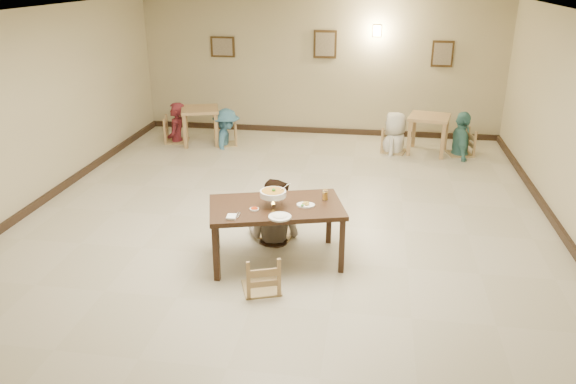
% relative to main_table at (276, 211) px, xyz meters
% --- Properties ---
extents(floor, '(10.00, 10.00, 0.00)m').
position_rel_main_table_xyz_m(floor, '(-0.09, 1.15, -0.70)').
color(floor, '#BCB39B').
rests_on(floor, ground).
extents(ceiling, '(10.00, 10.00, 0.00)m').
position_rel_main_table_xyz_m(ceiling, '(-0.09, 1.15, 2.30)').
color(ceiling, silver).
rests_on(ceiling, wall_back).
extents(wall_back, '(10.00, 0.00, 10.00)m').
position_rel_main_table_xyz_m(wall_back, '(-0.09, 6.15, 0.80)').
color(wall_back, tan).
rests_on(wall_back, floor).
extents(wall_front, '(10.00, 0.00, 10.00)m').
position_rel_main_table_xyz_m(wall_front, '(-0.09, -3.85, 0.80)').
color(wall_front, tan).
rests_on(wall_front, floor).
extents(wall_left, '(0.00, 10.00, 10.00)m').
position_rel_main_table_xyz_m(wall_left, '(-4.09, 1.15, 0.80)').
color(wall_left, tan).
rests_on(wall_left, floor).
extents(baseboard_back, '(8.00, 0.06, 0.12)m').
position_rel_main_table_xyz_m(baseboard_back, '(-0.09, 6.12, -0.64)').
color(baseboard_back, black).
rests_on(baseboard_back, floor).
extents(baseboard_left, '(0.06, 10.00, 0.12)m').
position_rel_main_table_xyz_m(baseboard_left, '(-4.06, 1.15, -0.64)').
color(baseboard_left, black).
rests_on(baseboard_left, floor).
extents(baseboard_right, '(0.06, 10.00, 0.12)m').
position_rel_main_table_xyz_m(baseboard_right, '(3.88, 1.15, -0.64)').
color(baseboard_right, black).
rests_on(baseboard_right, floor).
extents(picture_a, '(0.55, 0.04, 0.45)m').
position_rel_main_table_xyz_m(picture_a, '(-2.29, 6.11, 1.20)').
color(picture_a, '#352411').
rests_on(picture_a, wall_back).
extents(picture_b, '(0.50, 0.04, 0.60)m').
position_rel_main_table_xyz_m(picture_b, '(0.01, 6.11, 1.30)').
color(picture_b, '#352411').
rests_on(picture_b, wall_back).
extents(picture_c, '(0.45, 0.04, 0.55)m').
position_rel_main_table_xyz_m(picture_c, '(2.51, 6.11, 1.15)').
color(picture_c, '#352411').
rests_on(picture_c, wall_back).
extents(wall_sconce, '(0.16, 0.05, 0.22)m').
position_rel_main_table_xyz_m(wall_sconce, '(1.11, 6.11, 1.60)').
color(wall_sconce, '#FFD88C').
rests_on(wall_sconce, wall_back).
extents(main_table, '(1.86, 1.36, 0.78)m').
position_rel_main_table_xyz_m(main_table, '(0.00, 0.00, 0.00)').
color(main_table, '#351E11').
rests_on(main_table, floor).
extents(chair_far, '(0.45, 0.45, 0.96)m').
position_rel_main_table_xyz_m(chair_far, '(-0.12, 0.75, -0.22)').
color(chair_far, tan).
rests_on(chair_far, floor).
extents(chair_near, '(0.43, 0.43, 0.91)m').
position_rel_main_table_xyz_m(chair_near, '(-0.05, -0.73, -0.24)').
color(chair_near, tan).
rests_on(chair_near, floor).
extents(main_diner, '(1.02, 0.89, 1.76)m').
position_rel_main_table_xyz_m(main_diner, '(-0.15, 0.64, 0.18)').
color(main_diner, gray).
rests_on(main_diner, floor).
extents(curry_warmer, '(0.37, 0.33, 0.29)m').
position_rel_main_table_xyz_m(curry_warmer, '(-0.03, -0.05, 0.25)').
color(curry_warmer, silver).
rests_on(curry_warmer, main_table).
extents(rice_plate_far, '(0.29, 0.29, 0.07)m').
position_rel_main_table_xyz_m(rice_plate_far, '(-0.10, 0.29, 0.10)').
color(rice_plate_far, white).
rests_on(rice_plate_far, main_table).
extents(rice_plate_near, '(0.28, 0.28, 0.06)m').
position_rel_main_table_xyz_m(rice_plate_near, '(0.11, -0.37, 0.10)').
color(rice_plate_near, white).
rests_on(rice_plate_near, main_table).
extents(fried_plate, '(0.23, 0.23, 0.05)m').
position_rel_main_table_xyz_m(fried_plate, '(0.37, 0.04, 0.10)').
color(fried_plate, white).
rests_on(fried_plate, main_table).
extents(chili_dish, '(0.12, 0.12, 0.02)m').
position_rel_main_table_xyz_m(chili_dish, '(-0.24, -0.19, 0.09)').
color(chili_dish, white).
rests_on(chili_dish, main_table).
extents(napkin_cutlery, '(0.14, 0.23, 0.03)m').
position_rel_main_table_xyz_m(napkin_cutlery, '(-0.45, -0.46, 0.09)').
color(napkin_cutlery, white).
rests_on(napkin_cutlery, main_table).
extents(drink_glass, '(0.07, 0.07, 0.14)m').
position_rel_main_table_xyz_m(drink_glass, '(0.59, 0.26, 0.15)').
color(drink_glass, white).
rests_on(drink_glass, main_table).
extents(bg_table_left, '(0.97, 0.97, 0.77)m').
position_rel_main_table_xyz_m(bg_table_left, '(-2.52, 4.91, -0.06)').
color(bg_table_left, '#A98354').
rests_on(bg_table_left, floor).
extents(bg_table_right, '(0.91, 0.91, 0.78)m').
position_rel_main_table_xyz_m(bg_table_right, '(2.26, 4.99, -0.06)').
color(bg_table_right, '#A98354').
rests_on(bg_table_right, floor).
extents(bg_chair_ll, '(0.49, 0.49, 1.05)m').
position_rel_main_table_xyz_m(bg_chair_ll, '(-3.09, 4.95, -0.17)').
color(bg_chair_ll, tan).
rests_on(bg_chair_ll, floor).
extents(bg_chair_lr, '(0.42, 0.42, 0.89)m').
position_rel_main_table_xyz_m(bg_chair_lr, '(-1.95, 4.90, -0.25)').
color(bg_chair_lr, tan).
rests_on(bg_chair_lr, floor).
extents(bg_chair_rl, '(0.46, 0.46, 0.99)m').
position_rel_main_table_xyz_m(bg_chair_rl, '(1.59, 4.95, -0.20)').
color(bg_chair_rl, tan).
rests_on(bg_chair_rl, floor).
extents(bg_chair_rr, '(0.47, 0.47, 1.00)m').
position_rel_main_table_xyz_m(bg_chair_rr, '(2.92, 4.98, -0.20)').
color(bg_chair_rr, tan).
rests_on(bg_chair_rr, floor).
extents(bg_diner_a, '(0.47, 0.66, 1.73)m').
position_rel_main_table_xyz_m(bg_diner_a, '(-3.09, 4.95, 0.17)').
color(bg_diner_a, maroon).
rests_on(bg_diner_a, floor).
extents(bg_diner_b, '(0.72, 1.08, 1.56)m').
position_rel_main_table_xyz_m(bg_diner_b, '(-1.95, 4.90, 0.08)').
color(bg_diner_b, teal).
rests_on(bg_diner_b, floor).
extents(bg_diner_c, '(0.70, 0.91, 1.67)m').
position_rel_main_table_xyz_m(bg_diner_c, '(1.59, 4.95, 0.14)').
color(bg_diner_c, silver).
rests_on(bg_diner_c, floor).
extents(bg_diner_d, '(0.48, 1.06, 1.77)m').
position_rel_main_table_xyz_m(bg_diner_d, '(2.92, 4.98, 0.19)').
color(bg_diner_d, teal).
rests_on(bg_diner_d, floor).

